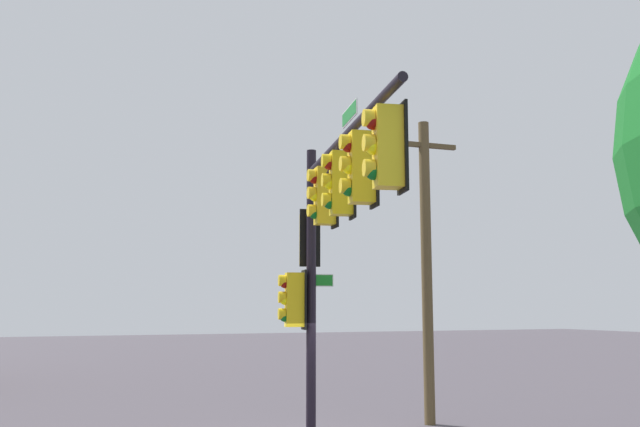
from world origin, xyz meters
TOP-DOWN VIEW (x-y plane):
  - signal_pole_assembly at (1.81, -0.39)m, footprint 6.61×1.75m
  - utility_pole at (-1.62, 3.73)m, footprint 0.27×1.80m

SIDE VIEW (x-z plane):
  - utility_pole at x=-1.62m, z-range 0.15..7.71m
  - signal_pole_assembly at x=1.81m, z-range 1.25..7.38m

